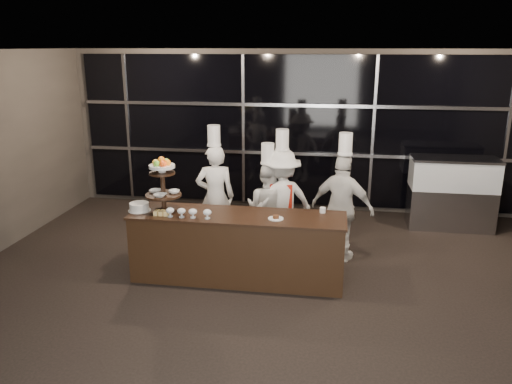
% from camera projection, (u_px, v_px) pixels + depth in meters
% --- Properties ---
extents(room, '(10.00, 10.00, 10.00)m').
position_uv_depth(room, '(276.00, 220.00, 4.60)').
color(room, black).
rests_on(room, ground).
extents(window_wall, '(8.60, 0.10, 2.80)m').
position_uv_depth(window_wall, '(307.00, 132.00, 9.28)').
color(window_wall, black).
rests_on(window_wall, ground).
extents(buffet_counter, '(2.84, 0.74, 0.92)m').
position_uv_depth(buffet_counter, '(238.00, 247.00, 6.67)').
color(buffet_counter, black).
rests_on(buffet_counter, ground).
extents(display_stand, '(0.48, 0.48, 0.74)m').
position_uv_depth(display_stand, '(163.00, 181.00, 6.57)').
color(display_stand, black).
rests_on(display_stand, buffet_counter).
extents(compotes, '(0.60, 0.11, 0.12)m').
position_uv_depth(compotes, '(188.00, 212.00, 6.40)').
color(compotes, silver).
rests_on(compotes, buffet_counter).
extents(layer_cake, '(0.30, 0.30, 0.11)m').
position_uv_depth(layer_cake, '(139.00, 207.00, 6.67)').
color(layer_cake, white).
rests_on(layer_cake, buffet_counter).
extents(pastry_squares, '(0.20, 0.13, 0.05)m').
position_uv_depth(pastry_squares, '(162.00, 213.00, 6.52)').
color(pastry_squares, '#FFD87C').
rests_on(pastry_squares, buffet_counter).
extents(small_plate, '(0.20, 0.20, 0.05)m').
position_uv_depth(small_plate, '(276.00, 218.00, 6.36)').
color(small_plate, white).
rests_on(small_plate, buffet_counter).
extents(chef_cup, '(0.08, 0.08, 0.07)m').
position_uv_depth(chef_cup, '(323.00, 210.00, 6.60)').
color(chef_cup, white).
rests_on(chef_cup, buffet_counter).
extents(display_case, '(1.42, 0.62, 1.24)m').
position_uv_depth(display_case, '(452.00, 189.00, 8.53)').
color(display_case, '#A5A5AA').
rests_on(display_case, ground).
extents(chef_a, '(0.67, 0.52, 1.92)m').
position_uv_depth(chef_a, '(215.00, 195.00, 7.65)').
color(chef_a, white).
rests_on(chef_a, ground).
extents(chef_b, '(0.79, 0.68, 1.69)m').
position_uv_depth(chef_b, '(267.00, 207.00, 7.51)').
color(chef_b, white).
rests_on(chef_b, ground).
extents(chef_c, '(1.18, 1.03, 1.89)m').
position_uv_depth(chef_c, '(281.00, 201.00, 7.50)').
color(chef_c, white).
rests_on(chef_c, ground).
extents(chef_d, '(1.01, 0.69, 1.89)m').
position_uv_depth(chef_d, '(342.00, 207.00, 7.18)').
color(chef_d, silver).
rests_on(chef_d, ground).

